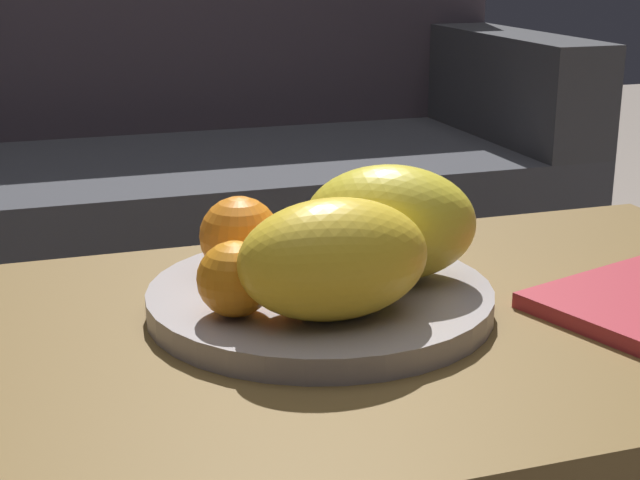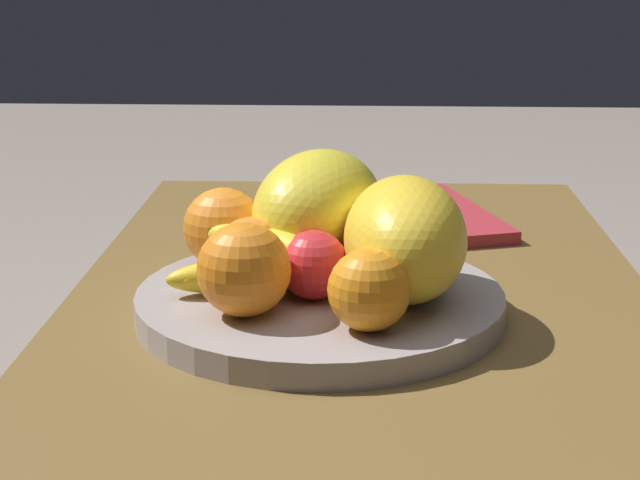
{
  "view_description": "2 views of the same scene",
  "coord_description": "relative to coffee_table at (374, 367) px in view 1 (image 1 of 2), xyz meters",
  "views": [
    {
      "loc": [
        -0.33,
        -0.81,
        0.8
      ],
      "look_at": [
        -0.04,
        0.04,
        0.52
      ],
      "focal_mm": 53.48,
      "sensor_mm": 36.0,
      "label": 1
    },
    {
      "loc": [
        -0.97,
        0.0,
        0.79
      ],
      "look_at": [
        -0.04,
        0.04,
        0.52
      ],
      "focal_mm": 58.28,
      "sensor_mm": 36.0,
      "label": 2
    }
  ],
  "objects": [
    {
      "name": "orange_left",
      "position": [
        -0.14,
        -0.01,
        0.11
      ],
      "size": [
        0.07,
        0.07,
        0.07
      ],
      "primitive_type": "sphere",
      "color": "orange",
      "rests_on": "fruit_bowl"
    },
    {
      "name": "orange_right",
      "position": [
        -0.11,
        0.1,
        0.12
      ],
      "size": [
        0.08,
        0.08,
        0.08
      ],
      "primitive_type": "sphere",
      "color": "orange",
      "rests_on": "fruit_bowl"
    },
    {
      "name": "orange_back",
      "position": [
        0.03,
        0.14,
        0.12
      ],
      "size": [
        0.08,
        0.08,
        0.08
      ],
      "primitive_type": "sphere",
      "color": "orange",
      "rests_on": "fruit_bowl"
    },
    {
      "name": "melon_smaller_beside",
      "position": [
        0.03,
        0.04,
        0.14
      ],
      "size": [
        0.21,
        0.17,
        0.12
      ],
      "primitive_type": "ellipsoid",
      "rotation": [
        0.0,
        0.0,
        -0.38
      ],
      "color": "yellow",
      "rests_on": "fruit_bowl"
    },
    {
      "name": "banana_bunch",
      "position": [
        -0.04,
        0.1,
        0.11
      ],
      "size": [
        0.16,
        0.17,
        0.06
      ],
      "color": "yellow",
      "rests_on": "fruit_bowl"
    },
    {
      "name": "orange_front",
      "position": [
        -0.04,
        0.1,
        0.11
      ],
      "size": [
        0.07,
        0.07,
        0.07
      ],
      "primitive_type": "sphere",
      "color": "orange",
      "rests_on": "fruit_bowl"
    },
    {
      "name": "coffee_table",
      "position": [
        0.0,
        0.0,
        0.0
      ],
      "size": [
        1.02,
        0.59,
        0.44
      ],
      "color": "brown",
      "rests_on": "ground_plane"
    },
    {
      "name": "melon_large_front",
      "position": [
        -0.06,
        -0.04,
        0.13
      ],
      "size": [
        0.18,
        0.11,
        0.11
      ],
      "primitive_type": "ellipsoid",
      "rotation": [
        0.0,
        0.0,
        0.01
      ],
      "color": "yellow",
      "rests_on": "fruit_bowl"
    },
    {
      "name": "fruit_bowl",
      "position": [
        -0.04,
        0.04,
        0.06
      ],
      "size": [
        0.35,
        0.35,
        0.03
      ],
      "primitive_type": "cylinder",
      "color": "#A29897",
      "rests_on": "coffee_table"
    },
    {
      "name": "apple_front",
      "position": [
        -0.07,
        0.04,
        0.11
      ],
      "size": [
        0.06,
        0.06,
        0.06
      ],
      "primitive_type": "sphere",
      "color": "red",
      "rests_on": "fruit_bowl"
    },
    {
      "name": "couch",
      "position": [
        -0.07,
        1.11,
        -0.09
      ],
      "size": [
        1.7,
        0.7,
        0.9
      ],
      "color": "#38393E",
      "rests_on": "ground_plane"
    }
  ]
}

